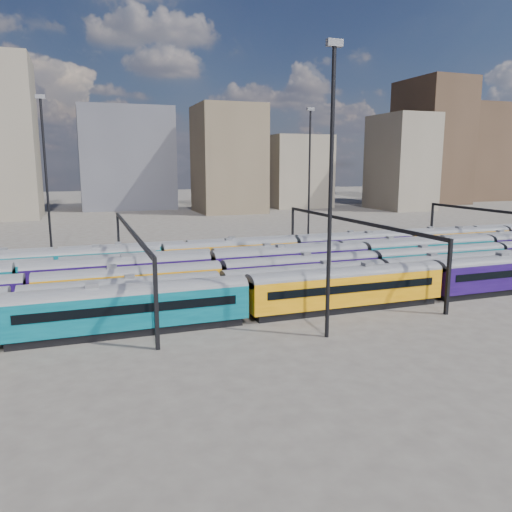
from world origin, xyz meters
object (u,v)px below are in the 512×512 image
object	(u,v)px
rake_1	(449,266)
mast_2	(331,182)
rake_0	(434,275)
rake_2	(374,263)

from	to	relation	value
rake_1	mast_2	bearing A→B (deg)	-153.18
rake_0	mast_2	world-z (taller)	mast_2
rake_0	rake_2	bearing A→B (deg)	99.39
rake_1	rake_2	size ratio (longest dim) A/B	1.13
rake_2	mast_2	size ratio (longest dim) A/B	4.88
rake_0	rake_2	size ratio (longest dim) A/B	1.09
rake_0	rake_1	xyz separation A→B (m)	(6.35, 5.00, -0.33)
mast_2	rake_2	bearing A→B (deg)	47.22
rake_0	rake_2	xyz separation A→B (m)	(-1.65, 10.00, -0.24)
rake_0	rake_1	world-z (taller)	rake_0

